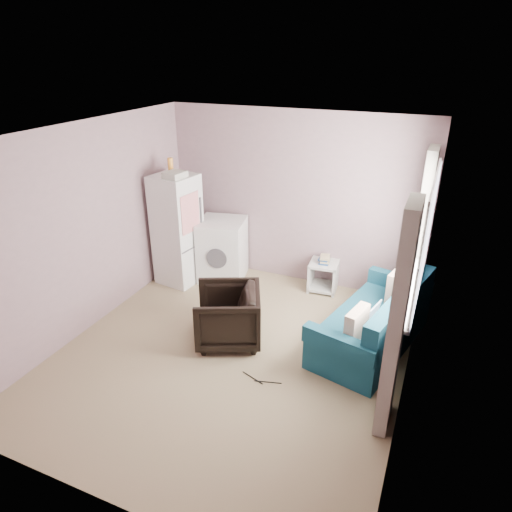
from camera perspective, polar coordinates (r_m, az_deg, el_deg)
The scene contains 8 objects.
room at distance 4.79m, azimuth -3.12°, elevation 0.06°, with size 3.84×4.24×2.54m.
armchair at distance 5.43m, azimuth -3.56°, elevation -7.15°, with size 0.74×0.69×0.76m, color black.
fridge at distance 6.73m, azimuth -9.80°, elevation 3.30°, with size 0.64×0.63×1.85m.
washing_machine at distance 6.87m, azimuth -4.22°, elevation 0.95°, with size 0.77×0.77×0.92m.
side_table at distance 6.66m, azimuth 8.43°, elevation -2.24°, with size 0.43×0.43×0.54m.
sofa at distance 5.55m, azimuth 14.74°, elevation -8.31°, with size 1.22×1.95×0.81m.
window_dressing at distance 5.06m, azimuth 18.85°, elevation -1.71°, with size 0.17×2.62×2.18m.
floor_cables at distance 5.05m, azimuth 0.53°, elevation -15.22°, with size 0.46×0.11×0.01m.
Camera 1 is at (1.97, -3.88, 3.26)m, focal length 32.00 mm.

